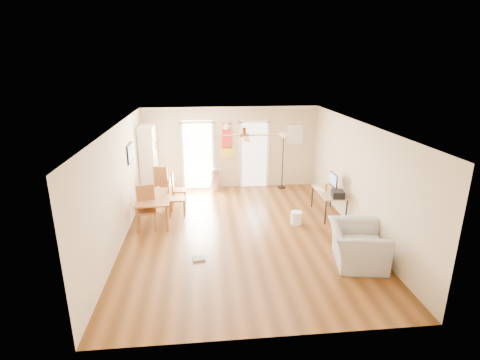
{
  "coord_description": "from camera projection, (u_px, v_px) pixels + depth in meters",
  "views": [
    {
      "loc": [
        -0.86,
        -7.91,
        3.9
      ],
      "look_at": [
        0.0,
        0.6,
        1.15
      ],
      "focal_mm": 27.49,
      "sensor_mm": 36.0,
      "label": 1
    }
  ],
  "objects": [
    {
      "name": "ceiling",
      "position": [
        243.0,
        125.0,
        7.98
      ],
      "size": [
        5.5,
        7.0,
        0.0
      ],
      "primitive_type": null,
      "color": "silver",
      "rests_on": "floor"
    },
    {
      "name": "dining_chair_right_a",
      "position": [
        179.0,
        188.0,
        10.48
      ],
      "size": [
        0.39,
        0.39,
        0.93
      ],
      "primitive_type": null,
      "rotation": [
        0.0,
        0.0,
        1.56
      ],
      "color": "#A46534",
      "rests_on": "floor"
    },
    {
      "name": "floor_cloth",
      "position": [
        199.0,
        259.0,
        7.61
      ],
      "size": [
        0.28,
        0.23,
        0.04
      ],
      "primitive_type": "cube",
      "rotation": [
        0.0,
        0.0,
        0.15
      ],
      "color": "#A6A6A0",
      "rests_on": "floor"
    },
    {
      "name": "dining_chair_right_b",
      "position": [
        177.0,
        197.0,
        9.71
      ],
      "size": [
        0.42,
        0.42,
        1.01
      ],
      "primitive_type": null,
      "rotation": [
        0.0,
        0.0,
        1.56
      ],
      "color": "#AB6E37",
      "rests_on": "floor"
    },
    {
      "name": "ceiling_fan",
      "position": [
        244.0,
        135.0,
        7.74
      ],
      "size": [
        1.24,
        1.24,
        0.2
      ],
      "primitive_type": null,
      "color": "#593819",
      "rests_on": "ceiling"
    },
    {
      "name": "wall_left",
      "position": [
        119.0,
        186.0,
        8.11
      ],
      "size": [
        0.04,
        7.0,
        2.6
      ],
      "primitive_type": null,
      "color": "beige",
      "rests_on": "floor"
    },
    {
      "name": "framed_poster",
      "position": [
        130.0,
        153.0,
        9.32
      ],
      "size": [
        0.04,
        0.66,
        0.48
      ],
      "primitive_type": "cube",
      "color": "black",
      "rests_on": "wall_left"
    },
    {
      "name": "ac_grille",
      "position": [
        295.0,
        134.0,
        11.73
      ],
      "size": [
        0.5,
        0.04,
        0.6
      ],
      "primitive_type": "cube",
      "color": "white",
      "rests_on": "wall_back"
    },
    {
      "name": "dining_chair_near",
      "position": [
        146.0,
        209.0,
        8.85
      ],
      "size": [
        0.49,
        0.49,
        1.06
      ],
      "primitive_type": null,
      "rotation": [
        0.0,
        0.0,
        0.14
      ],
      "color": "brown",
      "rests_on": "floor"
    },
    {
      "name": "bathroom_doorway",
      "position": [
        254.0,
        155.0,
        11.82
      ],
      "size": [
        0.8,
        0.1,
        2.1
      ],
      "primitive_type": null,
      "color": "white",
      "rests_on": "wall_back"
    },
    {
      "name": "wastebasket_a",
      "position": [
        296.0,
        218.0,
        9.24
      ],
      "size": [
        0.3,
        0.3,
        0.33
      ],
      "primitive_type": "cylinder",
      "rotation": [
        0.0,
        0.0,
        -0.07
      ],
      "color": "white",
      "rests_on": "floor"
    },
    {
      "name": "imac",
      "position": [
        333.0,
        183.0,
        9.56
      ],
      "size": [
        0.21,
        0.53,
        0.5
      ],
      "primitive_type": null,
      "rotation": [
        0.0,
        0.0,
        -0.27
      ],
      "color": "black",
      "rests_on": "computer_desk"
    },
    {
      "name": "computer_desk",
      "position": [
        328.0,
        203.0,
        9.74
      ],
      "size": [
        0.62,
        1.24,
        0.66
      ],
      "primitive_type": null,
      "color": "tan",
      "rests_on": "floor"
    },
    {
      "name": "floor",
      "position": [
        243.0,
        233.0,
        8.77
      ],
      "size": [
        7.0,
        7.0,
        0.0
      ],
      "primitive_type": "plane",
      "color": "brown",
      "rests_on": "ground"
    },
    {
      "name": "orange_bottle",
      "position": [
        326.0,
        187.0,
        9.62
      ],
      "size": [
        0.09,
        0.09,
        0.22
      ],
      "primitive_type": "cylinder",
      "rotation": [
        0.0,
        0.0,
        0.3
      ],
      "color": "orange",
      "rests_on": "computer_desk"
    },
    {
      "name": "armchair",
      "position": [
        357.0,
        245.0,
        7.38
      ],
      "size": [
        1.26,
        1.38,
        0.78
      ],
      "primitive_type": "imported",
      "rotation": [
        0.0,
        0.0,
        1.38
      ],
      "color": "#A6A5A1",
      "rests_on": "floor"
    },
    {
      "name": "wall_front",
      "position": [
        270.0,
        260.0,
        5.06
      ],
      "size": [
        5.5,
        0.04,
        2.6
      ],
      "primitive_type": null,
      "color": "beige",
      "rests_on": "floor"
    },
    {
      "name": "wall_back",
      "position": [
        231.0,
        148.0,
        11.69
      ],
      "size": [
        5.5,
        0.04,
        2.6
      ],
      "primitive_type": null,
      "color": "beige",
      "rests_on": "floor"
    },
    {
      "name": "dining_table",
      "position": [
        155.0,
        209.0,
        9.33
      ],
      "size": [
        0.85,
        1.38,
        0.68
      ],
      "primitive_type": null,
      "rotation": [
        0.0,
        0.0,
        0.03
      ],
      "color": "#9C6532",
      "rests_on": "floor"
    },
    {
      "name": "trash_can",
      "position": [
        215.0,
        179.0,
        11.65
      ],
      "size": [
        0.34,
        0.34,
        0.71
      ],
      "primitive_type": "cylinder",
      "rotation": [
        0.0,
        0.0,
        0.02
      ],
      "color": "silver",
      "rests_on": "floor"
    },
    {
      "name": "printer",
      "position": [
        338.0,
        194.0,
        9.19
      ],
      "size": [
        0.34,
        0.38,
        0.18
      ],
      "primitive_type": "cube",
      "rotation": [
        0.0,
        0.0,
        -0.15
      ],
      "color": "black",
      "rests_on": "computer_desk"
    },
    {
      "name": "torchiere_lamp",
      "position": [
        283.0,
        161.0,
        11.71
      ],
      "size": [
        0.41,
        0.41,
        1.79
      ],
      "primitive_type": null,
      "rotation": [
        0.0,
        0.0,
        -0.24
      ],
      "color": "black",
      "rests_on": "floor"
    },
    {
      "name": "bookshelf",
      "position": [
        149.0,
        161.0,
        11.05
      ],
      "size": [
        0.49,
        0.99,
        2.13
      ],
      "primitive_type": null,
      "rotation": [
        0.0,
        0.0,
        0.07
      ],
      "color": "white",
      "rests_on": "floor"
    },
    {
      "name": "wall_decal",
      "position": [
        227.0,
        140.0,
        11.58
      ],
      "size": [
        0.46,
        0.03,
        1.1
      ],
      "primitive_type": "cube",
      "color": "red",
      "rests_on": "wall_back"
    },
    {
      "name": "crown_molding",
      "position": [
        243.0,
        127.0,
        7.99
      ],
      "size": [
        5.5,
        7.0,
        0.08
      ],
      "primitive_type": null,
      "color": "white",
      "rests_on": "wall_back"
    },
    {
      "name": "wall_right",
      "position": [
        359.0,
        178.0,
        8.64
      ],
      "size": [
        0.04,
        7.0,
        2.6
      ],
      "primitive_type": null,
      "color": "beige",
      "rests_on": "floor"
    },
    {
      "name": "keyboard",
      "position": [
        320.0,
        189.0,
        9.78
      ],
      "size": [
        0.27,
        0.44,
        0.02
      ],
      "primitive_type": "cube",
      "rotation": [
        0.0,
        0.0,
        0.34
      ],
      "color": "silver",
      "rests_on": "computer_desk"
    },
    {
      "name": "kitchen_doorway",
      "position": [
        198.0,
        156.0,
        11.65
      ],
      "size": [
        0.9,
        0.1,
        2.1
      ],
      "primitive_type": null,
      "color": "white",
      "rests_on": "wall_back"
    },
    {
      "name": "dining_chair_far",
      "position": [
        164.0,
        182.0,
        10.88
      ],
      "size": [
        0.54,
        0.54,
        1.03
      ],
      "primitive_type": null,
      "rotation": [
        0.0,
        0.0,
        2.81
      ],
      "color": "brown",
      "rests_on": "floor"
    }
  ]
}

